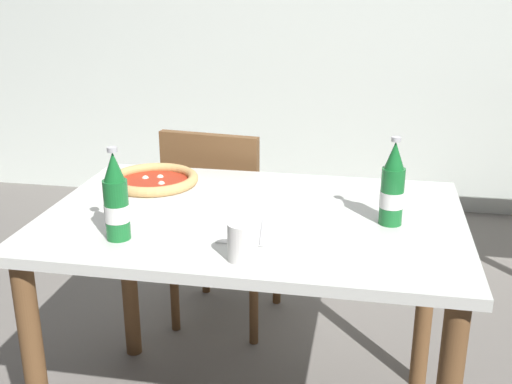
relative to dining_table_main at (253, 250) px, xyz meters
The scene contains 7 objects.
dining_table_main is the anchor object (origin of this frame).
chair_behind_table 0.68m from the dining_table_main, 112.15° to the left, with size 0.44×0.44×0.85m.
pizza_margherita_near 0.42m from the dining_table_main, 154.27° to the left, with size 0.31×0.31×0.04m.
beer_bottle_left 0.44m from the dining_table_main, ahead, with size 0.07×0.07×0.25m.
beer_bottle_center 0.45m from the dining_table_main, 143.09° to the right, with size 0.07×0.07×0.25m.
napkin_with_cutlery 0.18m from the dining_table_main, 74.88° to the right, with size 0.18×0.19×0.01m.
paper_cup 0.34m from the dining_table_main, 83.91° to the right, with size 0.07×0.07×0.10m, color white.
Camera 1 is at (0.32, -1.66, 1.42)m, focal length 44.34 mm.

